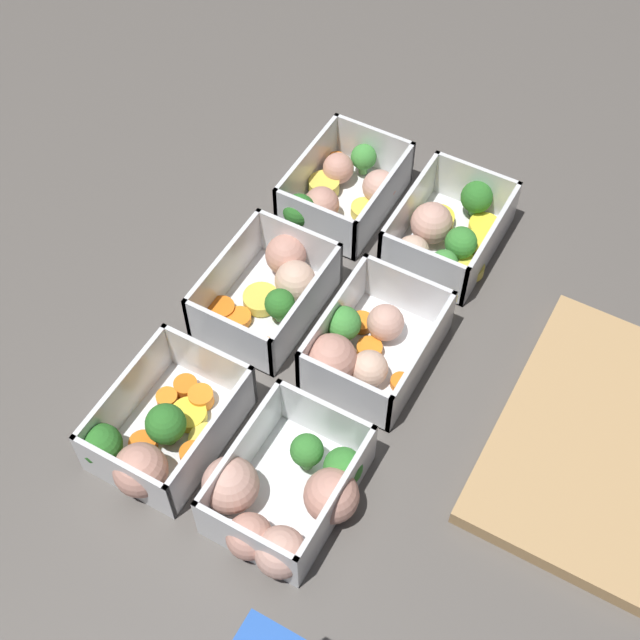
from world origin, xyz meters
The scene contains 8 objects.
ground_plane centered at (0.00, 0.00, 0.00)m, with size 4.00×4.00×0.00m, color #56514C.
container_near_left centered at (-0.17, -0.07, 0.02)m, with size 0.15×0.11×0.06m.
container_near_center centered at (-0.01, -0.06, 0.02)m, with size 0.16×0.11×0.06m.
container_near_right centered at (0.19, -0.07, 0.02)m, with size 0.16×0.11×0.06m.
container_far_left centered at (-0.17, 0.06, 0.02)m, with size 0.15×0.11×0.06m.
container_far_center centered at (0.01, 0.05, 0.02)m, with size 0.15×0.12×0.06m.
container_far_right centered at (0.19, 0.07, 0.03)m, with size 0.16×0.15×0.06m.
cutting_board centered at (-0.01, 0.29, 0.01)m, with size 0.28×0.18×0.02m.
Camera 1 is at (0.47, 0.26, 0.75)m, focal length 50.00 mm.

